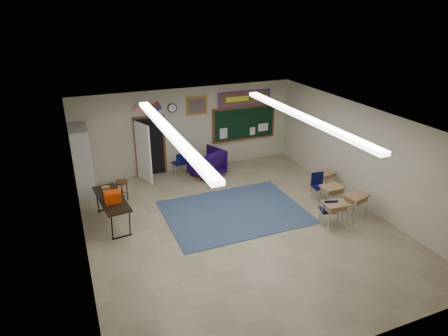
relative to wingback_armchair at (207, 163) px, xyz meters
name	(u,v)px	position (x,y,z in m)	size (l,w,h in m)	color
floor	(239,227)	(-0.38, -3.63, -0.48)	(9.00, 9.00, 0.00)	gray
back_wall	(188,130)	(-0.38, 0.87, 1.02)	(8.00, 0.04, 3.00)	#A8A188
front_wall	(353,281)	(-0.38, -8.13, 1.02)	(8.00, 0.04, 3.00)	#A8A188
left_wall	(80,205)	(-4.38, -3.63, 1.02)	(0.04, 9.00, 3.00)	#A8A188
right_wall	(363,156)	(3.62, -3.63, 1.02)	(0.04, 9.00, 3.00)	#A8A188
ceiling	(241,122)	(-0.38, -3.63, 2.52)	(8.00, 9.00, 0.04)	silver
area_rug	(234,212)	(-0.18, -2.83, -0.47)	(4.00, 3.00, 0.02)	#30425C
fluorescent_strips	(241,124)	(-0.38, -3.63, 2.46)	(3.86, 6.00, 0.10)	white
doorway	(148,148)	(-1.88, 0.72, 0.58)	(1.10, 0.89, 2.16)	black
chalkboard	(244,124)	(1.82, 0.83, 0.98)	(2.55, 0.14, 1.30)	#5B301A
bulletin_board	(245,98)	(1.82, 0.83, 1.97)	(2.10, 0.05, 0.55)	#B20F13
framed_art_print	(197,106)	(-0.03, 0.83, 1.87)	(0.75, 0.05, 0.65)	#A57820
wall_clock	(172,108)	(-0.93, 0.83, 1.87)	(0.32, 0.05, 0.32)	black
wall_flags	(148,107)	(-1.78, 0.81, 2.00)	(1.16, 0.06, 0.70)	red
storage_cabinet	(82,161)	(-4.09, 0.22, 0.62)	(0.59, 1.25, 2.20)	#AAAAA6
wingback_armchair	(207,163)	(0.00, 0.00, 0.00)	(1.03, 1.06, 0.96)	#150535
student_chair_reading	(179,164)	(-0.90, 0.41, -0.04)	(0.44, 0.44, 0.87)	black
student_chair_desk_a	(328,211)	(1.94, -4.41, -0.07)	(0.41, 0.41, 0.81)	black
student_chair_desk_b	(319,187)	(2.56, -3.11, -0.05)	(0.43, 0.43, 0.87)	black
student_desk_front_left	(331,196)	(2.54, -3.75, -0.06)	(0.64, 0.49, 0.76)	#906543
student_desk_front_right	(326,181)	(3.12, -2.67, -0.10)	(0.65, 0.55, 0.68)	#906543
student_desk_back_left	(334,214)	(1.98, -4.64, -0.06)	(0.67, 0.53, 0.76)	#906543
student_desk_back_right	(355,206)	(2.81, -4.49, -0.05)	(0.74, 0.62, 0.77)	#906543
folding_table	(113,210)	(-3.56, -2.11, -0.05)	(0.84, 1.97, 1.09)	black
wooden_stool	(122,191)	(-3.09, -0.85, -0.14)	(0.38, 0.38, 0.67)	#442514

